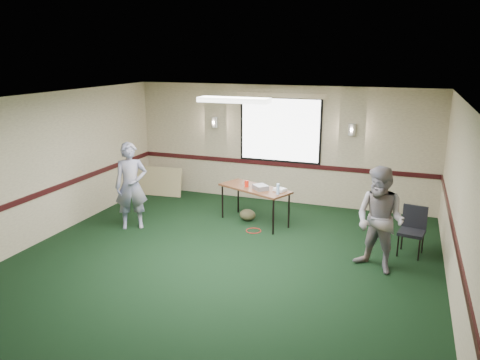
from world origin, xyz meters
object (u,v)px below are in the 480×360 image
(conference_chair, at_px, (413,227))
(person_left, at_px, (131,186))
(person_right, at_px, (380,220))
(projector, at_px, (261,187))
(folding_table, at_px, (255,190))

(conference_chair, xyz_separation_m, person_left, (-5.25, -0.57, 0.37))
(person_right, bearing_deg, person_left, -156.71)
(projector, xyz_separation_m, conference_chair, (2.89, -0.41, -0.31))
(folding_table, relative_size, projector, 5.74)
(folding_table, bearing_deg, conference_chair, 13.88)
(projector, height_order, person_left, person_left)
(folding_table, distance_m, person_left, 2.46)
(person_left, bearing_deg, person_right, -35.31)
(folding_table, distance_m, person_right, 2.90)
(conference_chair, bearing_deg, projector, -178.32)
(person_left, bearing_deg, projector, -8.88)
(conference_chair, height_order, person_right, person_right)
(folding_table, xyz_separation_m, person_right, (2.53, -1.40, 0.15))
(person_right, bearing_deg, folding_table, 178.16)
(projector, distance_m, person_right, 2.71)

